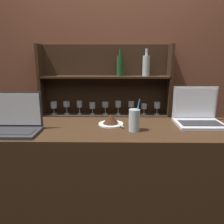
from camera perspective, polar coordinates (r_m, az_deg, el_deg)
bar_counter at (r=1.69m, az=0.46°, el=-21.38°), size 1.92×0.52×1.05m
back_wall at (r=2.40m, az=0.66°, el=10.27°), size 7.00×0.06×2.70m
back_shelf at (r=2.41m, az=-1.52°, el=-1.55°), size 1.37×0.18×1.64m
laptop_near at (r=1.47m, az=-24.07°, el=-2.65°), size 0.31×0.20×0.25m
laptop_far at (r=1.64m, az=21.49°, el=-0.97°), size 0.32×0.25×0.25m
cake_plate at (r=1.50m, az=-0.27°, el=-2.15°), size 0.17×0.18×0.08m
water_glass at (r=1.37m, az=5.85°, el=-2.14°), size 0.07×0.07×0.20m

